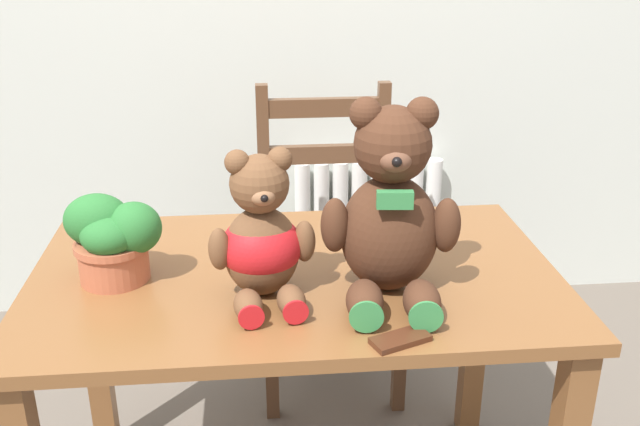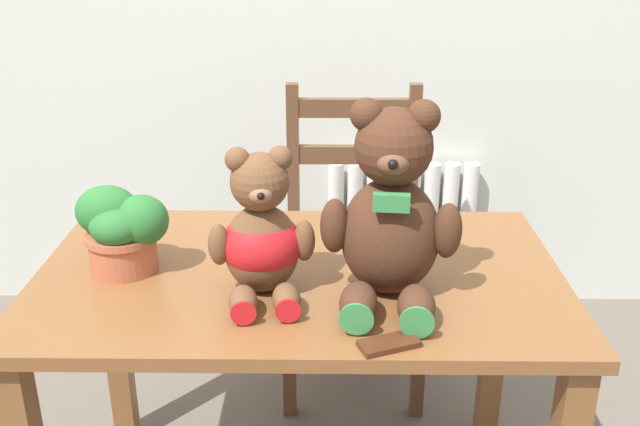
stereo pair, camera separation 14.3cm
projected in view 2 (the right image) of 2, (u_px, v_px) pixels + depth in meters
radiator at (400, 244)px, 2.81m from camera, size 0.59×0.10×0.60m
dining_table at (300, 315)px, 1.65m from camera, size 1.18×0.71×0.72m
wooden_chair_behind at (353, 247)px, 2.34m from camera, size 0.44×0.45×0.97m
teddy_bear_left at (262, 237)px, 1.47m from camera, size 0.22×0.24×0.32m
teddy_bear_right at (391, 215)px, 1.44m from camera, size 0.29×0.30×0.42m
potted_plant at (122, 228)px, 1.57m from camera, size 0.21×0.16×0.20m
chocolate_bar at (389, 344)px, 1.32m from camera, size 0.12×0.09×0.01m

